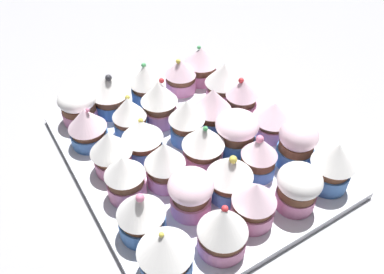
{
  "coord_description": "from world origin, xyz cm",
  "views": [
    {
      "loc": [
        -37.17,
        22.79,
        43.92
      ],
      "look_at": [
        0.0,
        0.0,
        4.2
      ],
      "focal_mm": 36.51,
      "sensor_mm": 36.0,
      "label": 1
    }
  ],
  "objects_px": {
    "cupcake_2": "(273,118)",
    "cupcake_14": "(187,120)",
    "cupcake_5": "(201,64)",
    "cupcake_15": "(159,101)",
    "cupcake_9": "(212,109)",
    "cupcake_20": "(142,138)",
    "cupcake_22": "(110,93)",
    "baking_tray": "(192,154)",
    "cupcake_11": "(251,204)",
    "cupcake_24": "(141,213)",
    "cupcake_18": "(191,192)",
    "cupcake_4": "(223,81)",
    "cupcake_0": "(333,164)",
    "cupcake_12": "(228,176)",
    "cupcake_23": "(165,252)",
    "cupcake_19": "(165,163)",
    "cupcake_1": "(297,143)",
    "cupcake_16": "(146,83)",
    "cupcake_28": "(78,105)",
    "cupcake_26": "(111,151)",
    "cupcake_27": "(87,126)",
    "cupcake_13": "(204,145)",
    "cupcake_3": "(242,97)",
    "cupcake_7": "(259,156)",
    "cupcake_17": "(223,229)",
    "cupcake_21": "(129,116)",
    "cupcake_6": "(298,187)",
    "cupcake_10": "(181,75)",
    "cupcake_25": "(125,177)",
    "cupcake_8": "(236,132)"
  },
  "relations": [
    {
      "from": "cupcake_2",
      "to": "cupcake_14",
      "type": "xyz_separation_m",
      "value": [
        0.06,
        0.12,
        0.01
      ]
    },
    {
      "from": "cupcake_5",
      "to": "cupcake_15",
      "type": "bearing_deg",
      "value": 118.75
    },
    {
      "from": "cupcake_5",
      "to": "cupcake_9",
      "type": "distance_m",
      "value": 0.14
    },
    {
      "from": "cupcake_20",
      "to": "cupcake_22",
      "type": "height_order",
      "value": "cupcake_22"
    },
    {
      "from": "cupcake_15",
      "to": "baking_tray",
      "type": "bearing_deg",
      "value": -175.47
    },
    {
      "from": "cupcake_11",
      "to": "cupcake_24",
      "type": "height_order",
      "value": "cupcake_24"
    },
    {
      "from": "cupcake_18",
      "to": "cupcake_22",
      "type": "distance_m",
      "value": 0.25
    },
    {
      "from": "cupcake_4",
      "to": "cupcake_22",
      "type": "bearing_deg",
      "value": 68.58
    },
    {
      "from": "cupcake_0",
      "to": "cupcake_12",
      "type": "height_order",
      "value": "cupcake_0"
    },
    {
      "from": "cupcake_18",
      "to": "cupcake_23",
      "type": "xyz_separation_m",
      "value": [
        -0.06,
        0.07,
        0.0
      ]
    },
    {
      "from": "cupcake_9",
      "to": "cupcake_2",
      "type": "bearing_deg",
      "value": -129.58
    },
    {
      "from": "cupcake_19",
      "to": "cupcake_1",
      "type": "bearing_deg",
      "value": -109.54
    },
    {
      "from": "cupcake_16",
      "to": "cupcake_28",
      "type": "xyz_separation_m",
      "value": [
        0.01,
        0.12,
        -0.01
      ]
    },
    {
      "from": "cupcake_24",
      "to": "cupcake_26",
      "type": "height_order",
      "value": "cupcake_24"
    },
    {
      "from": "cupcake_4",
      "to": "cupcake_27",
      "type": "relative_size",
      "value": 1.05
    },
    {
      "from": "cupcake_26",
      "to": "cupcake_13",
      "type": "bearing_deg",
      "value": -116.14
    },
    {
      "from": "cupcake_4",
      "to": "cupcake_3",
      "type": "bearing_deg",
      "value": -178.29
    },
    {
      "from": "cupcake_7",
      "to": "cupcake_22",
      "type": "relative_size",
      "value": 0.92
    },
    {
      "from": "cupcake_11",
      "to": "cupcake_13",
      "type": "height_order",
      "value": "cupcake_13"
    },
    {
      "from": "cupcake_22",
      "to": "cupcake_23",
      "type": "distance_m",
      "value": 0.32
    },
    {
      "from": "cupcake_17",
      "to": "cupcake_21",
      "type": "relative_size",
      "value": 1.05
    },
    {
      "from": "cupcake_4",
      "to": "cupcake_9",
      "type": "relative_size",
      "value": 0.94
    },
    {
      "from": "cupcake_13",
      "to": "cupcake_17",
      "type": "xyz_separation_m",
      "value": [
        -0.13,
        0.06,
        -0.0
      ]
    },
    {
      "from": "cupcake_23",
      "to": "cupcake_28",
      "type": "xyz_separation_m",
      "value": [
        0.32,
        -0.01,
        -0.01
      ]
    },
    {
      "from": "cupcake_16",
      "to": "cupcake_23",
      "type": "distance_m",
      "value": 0.33
    },
    {
      "from": "cupcake_6",
      "to": "cupcake_20",
      "type": "xyz_separation_m",
      "value": [
        0.19,
        0.13,
        -0.0
      ]
    },
    {
      "from": "cupcake_20",
      "to": "cupcake_28",
      "type": "distance_m",
      "value": 0.14
    },
    {
      "from": "cupcake_10",
      "to": "cupcake_20",
      "type": "relative_size",
      "value": 0.98
    },
    {
      "from": "cupcake_3",
      "to": "cupcake_28",
      "type": "bearing_deg",
      "value": 61.98
    },
    {
      "from": "cupcake_9",
      "to": "cupcake_28",
      "type": "xyz_separation_m",
      "value": [
        0.13,
        0.18,
        -0.01
      ]
    },
    {
      "from": "cupcake_12",
      "to": "cupcake_20",
      "type": "xyz_separation_m",
      "value": [
        0.13,
        0.06,
        -0.0
      ]
    },
    {
      "from": "cupcake_10",
      "to": "cupcake_19",
      "type": "xyz_separation_m",
      "value": [
        -0.19,
        0.13,
        0.01
      ]
    },
    {
      "from": "cupcake_13",
      "to": "cupcake_3",
      "type": "bearing_deg",
      "value": -60.38
    },
    {
      "from": "baking_tray",
      "to": "cupcake_20",
      "type": "relative_size",
      "value": 5.98
    },
    {
      "from": "cupcake_25",
      "to": "cupcake_17",
      "type": "bearing_deg",
      "value": -154.81
    },
    {
      "from": "cupcake_0",
      "to": "cupcake_9",
      "type": "distance_m",
      "value": 0.2
    },
    {
      "from": "cupcake_8",
      "to": "baking_tray",
      "type": "bearing_deg",
      "value": 62.69
    },
    {
      "from": "cupcake_7",
      "to": "cupcake_16",
      "type": "relative_size",
      "value": 0.93
    },
    {
      "from": "cupcake_23",
      "to": "cupcake_24",
      "type": "distance_m",
      "value": 0.06
    },
    {
      "from": "cupcake_3",
      "to": "cupcake_22",
      "type": "relative_size",
      "value": 0.95
    },
    {
      "from": "cupcake_3",
      "to": "cupcake_19",
      "type": "bearing_deg",
      "value": 110.66
    },
    {
      "from": "cupcake_27",
      "to": "cupcake_3",
      "type": "bearing_deg",
      "value": -104.78
    },
    {
      "from": "cupcake_23",
      "to": "cupcake_25",
      "type": "bearing_deg",
      "value": -3.69
    },
    {
      "from": "cupcake_9",
      "to": "cupcake_22",
      "type": "height_order",
      "value": "cupcake_9"
    },
    {
      "from": "cupcake_1",
      "to": "cupcake_12",
      "type": "distance_m",
      "value": 0.12
    },
    {
      "from": "cupcake_24",
      "to": "cupcake_25",
      "type": "xyz_separation_m",
      "value": [
        0.07,
        -0.01,
        -0.0
      ]
    },
    {
      "from": "cupcake_11",
      "to": "cupcake_19",
      "type": "relative_size",
      "value": 0.92
    },
    {
      "from": "cupcake_11",
      "to": "cupcake_12",
      "type": "bearing_deg",
      "value": -2.13
    },
    {
      "from": "cupcake_0",
      "to": "cupcake_16",
      "type": "height_order",
      "value": "cupcake_0"
    },
    {
      "from": "cupcake_3",
      "to": "cupcake_14",
      "type": "relative_size",
      "value": 0.95
    }
  ]
}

